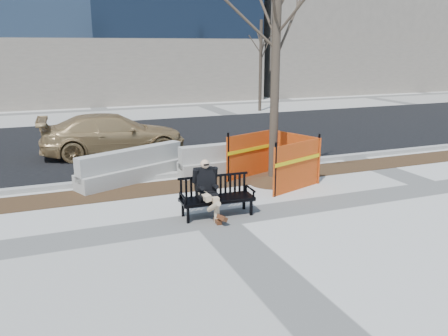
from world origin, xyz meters
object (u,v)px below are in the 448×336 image
Objects in this scene: seated_man at (207,216)px; jersey_barrier_right at (231,172)px; jersey_barrier_left at (132,181)px; tree_fence at (272,183)px; bench at (217,216)px; sedan at (115,154)px.

jersey_barrier_right is (1.85, 3.12, 0.00)m from seated_man.
jersey_barrier_left is at bearing 109.03° from seated_man.
tree_fence reaches higher than jersey_barrier_left.
jersey_barrier_right is at bearing 115.36° from tree_fence.
tree_fence reaches higher than jersey_barrier_right.
tree_fence is (2.50, 1.75, 0.00)m from seated_man.
tree_fence is (2.28, 1.80, 0.00)m from bench.
sedan is (-3.44, 4.96, 0.00)m from tree_fence.
tree_fence is 2.14× the size of jersey_barrier_left.
tree_fence reaches higher than sedan.
seated_man is 3.43m from jersey_barrier_left.
jersey_barrier_left is at bearing -177.77° from sedan.
bench is at bearing -141.71° from tree_fence.
sedan is at bearing 125.00° from jersey_barrier_right.
jersey_barrier_left is (-0.06, -3.43, 0.00)m from sedan.
jersey_barrier_left is (-3.49, 1.53, 0.00)m from tree_fence.
sedan is 1.50× the size of jersey_barrier_left.
sedan is (-1.16, 6.76, 0.00)m from bench.
jersey_barrier_right is (-0.65, 1.38, 0.00)m from tree_fence.
seated_man reaches higher than bench.
bench is 3.55m from jersey_barrier_left.
seated_man is (-0.22, 0.05, 0.00)m from bench.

